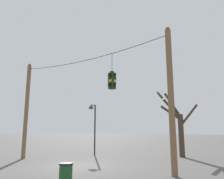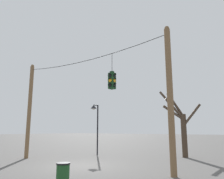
% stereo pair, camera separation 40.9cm
% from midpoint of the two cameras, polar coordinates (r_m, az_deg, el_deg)
% --- Properties ---
extents(ground_plane, '(200.00, 200.00, 0.00)m').
position_cam_midpoint_polar(ground_plane, '(13.88, -9.42, -19.07)').
color(ground_plane, '#565451').
extents(utility_pole_left, '(0.30, 0.30, 7.33)m').
position_cam_midpoint_polar(utility_pole_left, '(18.23, -22.05, -4.86)').
color(utility_pole_left, brown).
rests_on(utility_pole_left, ground_plane).
extents(utility_pole_right, '(0.30, 0.30, 7.33)m').
position_cam_midpoint_polar(utility_pole_right, '(10.93, 14.12, -2.01)').
color(utility_pole_right, brown).
rests_on(utility_pole_right, ground_plane).
extents(span_wire, '(11.42, 0.03, 0.40)m').
position_cam_midpoint_polar(span_wire, '(14.55, -8.28, 7.87)').
color(span_wire, black).
extents(traffic_light_near_right_pole, '(0.58, 0.58, 2.15)m').
position_cam_midpoint_polar(traffic_light_near_right_pole, '(12.73, -0.92, 2.36)').
color(traffic_light_near_right_pole, '#143819').
extents(street_lamp, '(0.52, 0.89, 4.30)m').
position_cam_midpoint_polar(street_lamp, '(19.24, -5.71, -6.76)').
color(street_lamp, black).
rests_on(street_lamp, ground_plane).
extents(bare_tree, '(3.44, 1.42, 5.42)m').
position_cam_midpoint_polar(bare_tree, '(18.49, 16.28, -8.73)').
color(bare_tree, '#423326').
rests_on(bare_tree, ground_plane).
extents(trash_bin, '(0.53, 0.53, 0.85)m').
position_cam_midpoint_polar(trash_bin, '(9.05, -13.36, -20.84)').
color(trash_bin, '#1E4C23').
rests_on(trash_bin, ground_plane).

